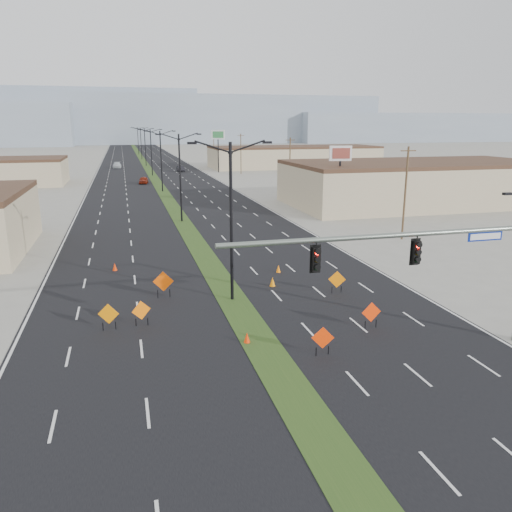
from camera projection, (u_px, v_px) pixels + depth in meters
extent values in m
plane|color=gray|center=(292.00, 393.00, 21.11)|extent=(600.00, 600.00, 0.00)
cube|color=black|center=(151.00, 174.00, 114.58)|extent=(25.00, 400.00, 0.02)
cube|color=#264518|center=(151.00, 174.00, 114.58)|extent=(2.00, 400.00, 0.04)
cube|color=tan|center=(417.00, 184.00, 70.88)|extent=(36.00, 18.00, 5.50)
cube|color=tan|center=(294.00, 158.00, 132.69)|extent=(44.00, 16.00, 5.00)
cube|color=#818FA1|center=(197.00, 120.00, 307.83)|extent=(220.00, 50.00, 28.00)
cube|color=#818FA1|center=(407.00, 128.00, 334.40)|extent=(160.00, 50.00, 18.00)
cube|color=#818FA1|center=(80.00, 116.00, 308.69)|extent=(140.00, 50.00, 32.00)
cylinder|color=slate|center=(388.00, 236.00, 22.71)|extent=(16.00, 0.24, 0.24)
cube|color=navy|center=(485.00, 236.00, 24.06)|extent=(1.90, 0.04, 0.45)
cube|color=black|center=(316.00, 259.00, 22.07)|extent=(0.50, 0.28, 1.30)
sphere|color=#FF0C05|center=(318.00, 253.00, 21.83)|extent=(0.22, 0.22, 0.22)
cube|color=black|center=(416.00, 252.00, 23.31)|extent=(0.50, 0.28, 1.30)
sphere|color=#FF0C05|center=(419.00, 246.00, 23.07)|extent=(0.22, 0.22, 0.22)
cylinder|color=black|center=(231.00, 224.00, 31.05)|extent=(0.20, 0.20, 10.00)
cube|color=black|center=(192.00, 143.00, 29.22)|extent=(0.55, 0.24, 0.14)
cube|color=black|center=(267.00, 142.00, 30.36)|extent=(0.55, 0.24, 0.14)
cylinder|color=black|center=(180.00, 179.00, 57.22)|extent=(0.20, 0.20, 10.00)
cube|color=black|center=(158.00, 134.00, 55.39)|extent=(0.55, 0.24, 0.14)
cube|color=black|center=(199.00, 134.00, 56.53)|extent=(0.55, 0.24, 0.14)
cylinder|color=black|center=(161.00, 162.00, 83.39)|extent=(0.20, 0.20, 10.00)
cube|color=black|center=(146.00, 131.00, 81.56)|extent=(0.55, 0.24, 0.14)
cube|color=black|center=(174.00, 131.00, 82.70)|extent=(0.55, 0.24, 0.14)
cylinder|color=black|center=(151.00, 153.00, 109.56)|extent=(0.20, 0.20, 10.00)
cube|color=black|center=(139.00, 130.00, 107.73)|extent=(0.55, 0.24, 0.14)
cube|color=black|center=(161.00, 130.00, 108.87)|extent=(0.55, 0.24, 0.14)
cylinder|color=black|center=(145.00, 147.00, 135.73)|extent=(0.20, 0.20, 10.00)
cube|color=black|center=(135.00, 129.00, 133.90)|extent=(0.55, 0.24, 0.14)
cube|color=black|center=(153.00, 129.00, 135.04)|extent=(0.55, 0.24, 0.14)
cylinder|color=black|center=(141.00, 144.00, 161.90)|extent=(0.20, 0.20, 10.00)
cube|color=black|center=(133.00, 128.00, 160.07)|extent=(0.55, 0.24, 0.14)
cube|color=black|center=(147.00, 128.00, 161.21)|extent=(0.55, 0.24, 0.14)
cylinder|color=black|center=(138.00, 141.00, 188.07)|extent=(0.20, 0.20, 10.00)
cube|color=black|center=(131.00, 127.00, 186.24)|extent=(0.55, 0.24, 0.14)
cube|color=black|center=(144.00, 127.00, 187.38)|extent=(0.55, 0.24, 0.14)
cylinder|color=#4C3823|center=(405.00, 194.00, 48.28)|extent=(0.20, 0.20, 9.00)
cube|color=#4C3823|center=(408.00, 151.00, 47.23)|extent=(1.60, 0.10, 0.10)
cylinder|color=#4C3823|center=(290.00, 166.00, 80.99)|extent=(0.20, 0.20, 9.00)
cube|color=#4C3823|center=(290.00, 140.00, 79.95)|extent=(1.60, 0.10, 0.10)
cylinder|color=#4C3823|center=(241.00, 154.00, 113.70)|extent=(0.20, 0.20, 9.00)
cube|color=#4C3823|center=(241.00, 136.00, 112.66)|extent=(1.60, 0.10, 0.10)
cylinder|color=#4C3823|center=(214.00, 147.00, 146.42)|extent=(0.20, 0.20, 9.00)
cube|color=#4C3823|center=(214.00, 133.00, 145.37)|extent=(1.60, 0.10, 0.10)
imported|color=maroon|center=(144.00, 180.00, 95.64)|extent=(2.07, 4.04, 1.32)
imported|color=black|center=(180.00, 169.00, 120.32)|extent=(1.71, 4.06, 1.30)
imported|color=silver|center=(117.00, 165.00, 129.75)|extent=(2.16, 5.12, 1.47)
cube|color=orange|center=(108.00, 314.00, 27.30)|extent=(1.13, 0.32, 1.16)
cylinder|color=black|center=(103.00, 327.00, 27.40)|extent=(0.05, 0.05, 0.48)
cylinder|color=black|center=(116.00, 325.00, 27.57)|extent=(0.05, 0.05, 0.48)
cube|color=#E94D04|center=(163.00, 281.00, 32.46)|extent=(1.33, 0.23, 1.34)
cylinder|color=black|center=(158.00, 294.00, 32.58)|extent=(0.05, 0.05, 0.56)
cylinder|color=black|center=(170.00, 293.00, 32.77)|extent=(0.05, 0.05, 0.56)
cube|color=orange|center=(141.00, 310.00, 27.91)|extent=(1.05, 0.45, 1.12)
cylinder|color=black|center=(136.00, 322.00, 28.01)|extent=(0.05, 0.05, 0.47)
cylinder|color=black|center=(148.00, 321.00, 28.17)|extent=(0.05, 0.05, 0.47)
cube|color=#FB3605|center=(323.00, 338.00, 24.32)|extent=(1.09, 0.31, 1.12)
cylinder|color=black|center=(316.00, 352.00, 24.42)|extent=(0.05, 0.05, 0.46)
cylinder|color=black|center=(328.00, 350.00, 24.58)|extent=(0.05, 0.05, 0.46)
cube|color=orange|center=(337.00, 279.00, 33.38)|extent=(1.11, 0.41, 1.15)
cylinder|color=black|center=(332.00, 290.00, 33.49)|extent=(0.05, 0.05, 0.48)
cylinder|color=black|center=(341.00, 289.00, 33.65)|extent=(0.05, 0.05, 0.48)
cube|color=#FF3305|center=(371.00, 312.00, 27.59)|extent=(1.14, 0.04, 1.14)
cylinder|color=black|center=(365.00, 325.00, 27.69)|extent=(0.05, 0.05, 0.48)
cylinder|color=black|center=(376.00, 324.00, 27.85)|extent=(0.05, 0.05, 0.48)
cone|color=#EC3004|center=(247.00, 338.00, 25.84)|extent=(0.47, 0.47, 0.59)
cone|color=orange|center=(272.00, 282.00, 34.92)|extent=(0.47, 0.47, 0.67)
cone|color=orange|center=(278.00, 269.00, 38.22)|extent=(0.36, 0.36, 0.59)
cone|color=red|center=(115.00, 267.00, 38.69)|extent=(0.49, 0.49, 0.62)
cylinder|color=black|center=(339.00, 186.00, 62.55)|extent=(0.24, 0.24, 7.02)
cube|color=white|center=(341.00, 153.00, 61.51)|extent=(2.79, 0.80, 1.85)
cube|color=brown|center=(341.00, 153.00, 61.33)|extent=(2.19, 0.41, 1.29)
cylinder|color=black|center=(218.00, 155.00, 117.53)|extent=(0.24, 0.24, 8.08)
cube|color=white|center=(218.00, 135.00, 116.33)|extent=(3.09, 1.51, 2.13)
cube|color=#348345|center=(218.00, 135.00, 116.15)|extent=(2.39, 1.00, 1.49)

